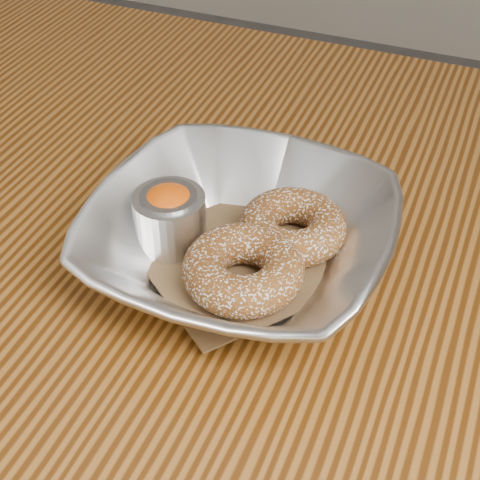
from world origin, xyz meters
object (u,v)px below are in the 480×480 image
at_px(table, 178,307).
at_px(donut_back, 293,226).
at_px(serving_bowl, 240,240).
at_px(donut_front, 243,269).
at_px(ramekin, 170,217).

xyz_separation_m(table, donut_back, (0.11, 0.01, 0.12)).
relative_size(serving_bowl, donut_back, 2.74).
height_order(serving_bowl, donut_front, serving_bowl).
height_order(donut_front, ramekin, ramekin).
xyz_separation_m(donut_back, donut_front, (-0.02, -0.06, 0.00)).
bearing_deg(donut_back, ramekin, -157.86).
height_order(serving_bowl, ramekin, ramekin).
bearing_deg(ramekin, donut_front, -19.43).
bearing_deg(serving_bowl, donut_front, -62.92).
bearing_deg(donut_back, table, -173.99).
xyz_separation_m(serving_bowl, donut_front, (0.01, -0.03, -0.00)).
distance_m(table, ramekin, 0.14).
height_order(table, donut_front, donut_front).
xyz_separation_m(serving_bowl, ramekin, (-0.06, -0.00, 0.01)).
bearing_deg(serving_bowl, ramekin, -179.37).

